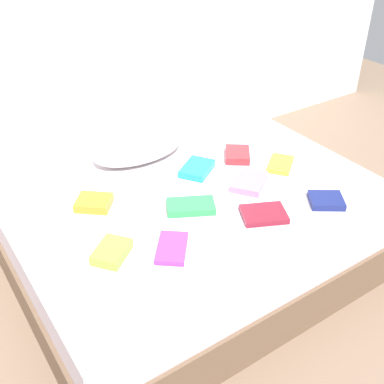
{
  "coord_description": "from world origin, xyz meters",
  "views": [
    {
      "loc": [
        -1.23,
        -1.78,
        1.94
      ],
      "look_at": [
        0.0,
        0.05,
        0.48
      ],
      "focal_mm": 44.27,
      "sensor_mm": 36.0,
      "label": 1
    }
  ],
  "objects_px": {
    "textbook_green": "(191,206)",
    "textbook_lime": "(112,252)",
    "textbook_purple": "(172,248)",
    "textbook_maroon": "(264,214)",
    "textbook_teal": "(197,169)",
    "textbook_yellow": "(281,164)",
    "textbook_red": "(237,155)",
    "textbook_orange": "(94,203)",
    "bed": "(197,229)",
    "textbook_navy": "(326,200)",
    "pillow": "(138,148)",
    "textbook_pink": "(249,182)"
  },
  "relations": [
    {
      "from": "textbook_green",
      "to": "textbook_red",
      "type": "relative_size",
      "value": 1.31
    },
    {
      "from": "textbook_green",
      "to": "textbook_lime",
      "type": "xyz_separation_m",
      "value": [
        -0.5,
        -0.1,
        0.01
      ]
    },
    {
      "from": "textbook_navy",
      "to": "textbook_teal",
      "type": "height_order",
      "value": "textbook_teal"
    },
    {
      "from": "pillow",
      "to": "textbook_lime",
      "type": "relative_size",
      "value": 3.21
    },
    {
      "from": "pillow",
      "to": "textbook_yellow",
      "type": "distance_m",
      "value": 0.87
    },
    {
      "from": "textbook_red",
      "to": "textbook_lime",
      "type": "height_order",
      "value": "textbook_lime"
    },
    {
      "from": "textbook_green",
      "to": "textbook_orange",
      "type": "distance_m",
      "value": 0.51
    },
    {
      "from": "pillow",
      "to": "textbook_pink",
      "type": "distance_m",
      "value": 0.73
    },
    {
      "from": "pillow",
      "to": "textbook_red",
      "type": "height_order",
      "value": "pillow"
    },
    {
      "from": "textbook_lime",
      "to": "bed",
      "type": "bearing_deg",
      "value": -19.58
    },
    {
      "from": "textbook_purple",
      "to": "textbook_maroon",
      "type": "xyz_separation_m",
      "value": [
        0.53,
        -0.04,
        0.0
      ]
    },
    {
      "from": "textbook_navy",
      "to": "textbook_pink",
      "type": "height_order",
      "value": "textbook_pink"
    },
    {
      "from": "pillow",
      "to": "textbook_green",
      "type": "distance_m",
      "value": 0.65
    },
    {
      "from": "pillow",
      "to": "textbook_red",
      "type": "distance_m",
      "value": 0.61
    },
    {
      "from": "textbook_green",
      "to": "textbook_pink",
      "type": "height_order",
      "value": "same"
    },
    {
      "from": "textbook_purple",
      "to": "textbook_maroon",
      "type": "height_order",
      "value": "textbook_maroon"
    },
    {
      "from": "textbook_navy",
      "to": "textbook_orange",
      "type": "xyz_separation_m",
      "value": [
        -1.03,
        0.66,
        0.0
      ]
    },
    {
      "from": "textbook_navy",
      "to": "textbook_pink",
      "type": "bearing_deg",
      "value": 155.71
    },
    {
      "from": "pillow",
      "to": "textbook_teal",
      "type": "height_order",
      "value": "pillow"
    },
    {
      "from": "textbook_purple",
      "to": "textbook_yellow",
      "type": "distance_m",
      "value": 0.99
    },
    {
      "from": "textbook_navy",
      "to": "textbook_orange",
      "type": "distance_m",
      "value": 1.23
    },
    {
      "from": "textbook_pink",
      "to": "textbook_orange",
      "type": "distance_m",
      "value": 0.86
    },
    {
      "from": "textbook_lime",
      "to": "textbook_purple",
      "type": "bearing_deg",
      "value": -63.93
    },
    {
      "from": "textbook_yellow",
      "to": "textbook_maroon",
      "type": "bearing_deg",
      "value": -179.35
    },
    {
      "from": "textbook_pink",
      "to": "textbook_maroon",
      "type": "distance_m",
      "value": 0.31
    },
    {
      "from": "pillow",
      "to": "textbook_orange",
      "type": "bearing_deg",
      "value": -142.91
    },
    {
      "from": "textbook_orange",
      "to": "textbook_lime",
      "type": "height_order",
      "value": "textbook_lime"
    },
    {
      "from": "pillow",
      "to": "textbook_lime",
      "type": "height_order",
      "value": "pillow"
    },
    {
      "from": "textbook_red",
      "to": "textbook_green",
      "type": "bearing_deg",
      "value": 155.32
    },
    {
      "from": "pillow",
      "to": "textbook_green",
      "type": "height_order",
      "value": "pillow"
    },
    {
      "from": "textbook_red",
      "to": "textbook_teal",
      "type": "distance_m",
      "value": 0.3
    },
    {
      "from": "textbook_yellow",
      "to": "textbook_red",
      "type": "relative_size",
      "value": 1.11
    },
    {
      "from": "textbook_green",
      "to": "textbook_purple",
      "type": "distance_m",
      "value": 0.34
    },
    {
      "from": "textbook_navy",
      "to": "textbook_orange",
      "type": "bearing_deg",
      "value": -177.82
    },
    {
      "from": "textbook_purple",
      "to": "textbook_teal",
      "type": "xyz_separation_m",
      "value": [
        0.5,
        0.52,
        0.01
      ]
    },
    {
      "from": "textbook_red",
      "to": "textbook_maroon",
      "type": "bearing_deg",
      "value": -168.92
    },
    {
      "from": "textbook_purple",
      "to": "textbook_green",
      "type": "bearing_deg",
      "value": -9.97
    },
    {
      "from": "textbook_navy",
      "to": "textbook_teal",
      "type": "xyz_separation_m",
      "value": [
        -0.39,
        0.65,
        0.0
      ]
    },
    {
      "from": "bed",
      "to": "textbook_yellow",
      "type": "relative_size",
      "value": 9.49
    },
    {
      "from": "textbook_maroon",
      "to": "textbook_lime",
      "type": "xyz_separation_m",
      "value": [
        -0.78,
        0.16,
        0.01
      ]
    },
    {
      "from": "textbook_teal",
      "to": "textbook_lime",
      "type": "distance_m",
      "value": 0.84
    },
    {
      "from": "bed",
      "to": "textbook_orange",
      "type": "bearing_deg",
      "value": 159.02
    },
    {
      "from": "bed",
      "to": "textbook_orange",
      "type": "xyz_separation_m",
      "value": [
        -0.52,
        0.2,
        0.28
      ]
    },
    {
      "from": "bed",
      "to": "textbook_navy",
      "type": "distance_m",
      "value": 0.74
    },
    {
      "from": "bed",
      "to": "textbook_navy",
      "type": "height_order",
      "value": "textbook_navy"
    },
    {
      "from": "bed",
      "to": "textbook_pink",
      "type": "height_order",
      "value": "textbook_pink"
    },
    {
      "from": "textbook_navy",
      "to": "textbook_maroon",
      "type": "relative_size",
      "value": 0.77
    },
    {
      "from": "textbook_teal",
      "to": "textbook_orange",
      "type": "xyz_separation_m",
      "value": [
        -0.65,
        0.01,
        0.0
      ]
    },
    {
      "from": "bed",
      "to": "textbook_maroon",
      "type": "distance_m",
      "value": 0.48
    },
    {
      "from": "textbook_maroon",
      "to": "textbook_lime",
      "type": "distance_m",
      "value": 0.79
    }
  ]
}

